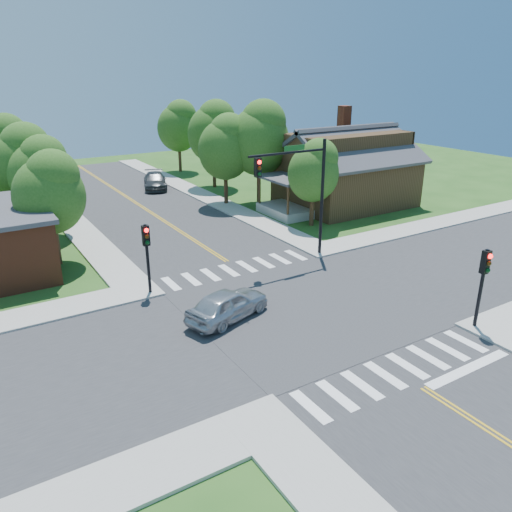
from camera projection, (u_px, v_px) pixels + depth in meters
ground at (301, 310)px, 24.33m from camera, size 100.00×100.00×0.00m
road_ns at (301, 309)px, 24.32m from camera, size 10.00×90.00×0.04m
road_ew at (301, 309)px, 24.32m from camera, size 90.00×10.00×0.04m
intersection_patch at (301, 310)px, 24.33m from camera, size 10.20×10.20×0.06m
sidewalk_ne at (337, 199)px, 44.67m from camera, size 40.00×40.00×0.14m
crosswalk_north at (238, 268)px, 29.24m from camera, size 8.85×2.00×0.01m
crosswalk_south at (396, 370)px, 19.39m from camera, size 8.85×2.00×0.01m
centerline at (301, 309)px, 24.31m from camera, size 0.30×90.00×0.01m
stop_bar at (468, 370)px, 19.52m from camera, size 4.60×0.45×0.09m
signal_mast_ne at (300, 182)px, 28.99m from camera, size 5.30×0.42×7.20m
signal_pole_se at (484, 274)px, 21.68m from camera, size 0.34×0.42×3.80m
signal_pole_nw at (147, 246)px, 25.06m from camera, size 0.34×0.42×3.80m
house_ne at (346, 166)px, 41.91m from camera, size 13.05×8.80×7.11m
tree_e_a at (315, 169)px, 35.92m from camera, size 3.79×3.60×6.44m
tree_e_b at (260, 136)px, 41.34m from camera, size 5.15×4.89×8.76m
tree_e_c at (214, 130)px, 47.52m from camera, size 4.92×4.68×8.37m
tree_e_d at (179, 125)px, 55.01m from camera, size 4.64×4.41×7.89m
tree_w_a at (50, 191)px, 28.47m from camera, size 4.04×3.84×6.87m
tree_w_b at (24, 161)px, 34.20m from camera, size 4.54×4.31×7.71m
tree_w_c at (5, 147)px, 40.22m from camera, size 4.57×4.34×7.77m
tree_house at (226, 145)px, 41.29m from camera, size 4.52×4.30×7.69m
tree_bldg at (41, 171)px, 33.30m from camera, size 4.13×3.92×7.02m
car_silver at (228, 305)px, 23.18m from camera, size 4.25×5.34×1.48m
car_dgrey at (155, 181)px, 48.41m from camera, size 5.19×6.41×1.49m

